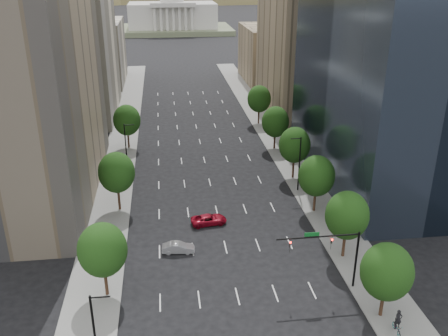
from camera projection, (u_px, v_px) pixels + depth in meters
name	position (u px, v px, depth m)	size (l,w,h in m)	color
sidewalk_left	(114.00, 187.00, 78.43)	(6.00, 200.00, 0.15)	slate
sidewalk_right	(301.00, 177.00, 82.06)	(6.00, 200.00, 0.15)	slate
midrise_cream_left	(79.00, 39.00, 109.85)	(14.00, 30.00, 35.00)	beige
filler_left	(99.00, 52.00, 143.31)	(14.00, 26.00, 18.00)	beige
parking_tan_right	(298.00, 48.00, 113.93)	(14.00, 30.00, 30.00)	#8C7759
filler_right	(268.00, 54.00, 146.81)	(14.00, 26.00, 16.00)	#8C7759
tree_right_0	(387.00, 272.00, 47.83)	(5.20, 5.20, 8.39)	#382316
tree_right_1	(347.00, 215.00, 57.74)	(5.20, 5.20, 8.75)	#382316
tree_right_2	(317.00, 176.00, 68.77)	(5.20, 5.20, 8.61)	#382316
tree_right_3	(295.00, 145.00, 79.62)	(5.20, 5.20, 8.89)	#382316
tree_right_4	(275.00, 122.00, 92.59)	(5.20, 5.20, 8.46)	#382316
tree_right_5	(259.00, 99.00, 107.10)	(5.20, 5.20, 8.75)	#382316
tree_left_0	(102.00, 250.00, 50.81)	(5.20, 5.20, 8.75)	#382316
tree_left_1	(117.00, 172.00, 69.00)	(5.20, 5.20, 8.97)	#382316
tree_left_2	(127.00, 120.00, 92.88)	(5.20, 5.20, 8.68)	#382316
streetlight_rn	(299.00, 163.00, 75.39)	(1.70, 0.20, 9.00)	black
streetlight_ln	(126.00, 148.00, 81.39)	(1.70, 0.20, 9.00)	black
traffic_signal	(335.00, 249.00, 52.07)	(9.12, 0.40, 7.38)	black
capitol	(173.00, 15.00, 250.33)	(60.00, 40.00, 35.20)	#596647
foothills	(194.00, 26.00, 592.00)	(720.00, 413.00, 263.00)	brown
car_silver	(178.00, 248.00, 60.63)	(1.41, 4.04, 1.33)	#9E9FA3
car_red_far	(209.00, 219.00, 67.25)	(2.26, 4.91, 1.36)	maroon
cyclist	(397.00, 325.00, 47.15)	(0.83, 2.00, 2.60)	black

